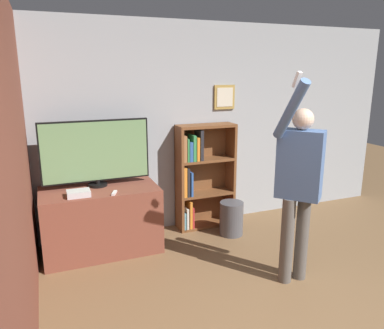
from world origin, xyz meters
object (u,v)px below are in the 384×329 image
television (96,152)px  person (299,180)px  game_console (79,193)px  waste_bin (231,218)px  bookshelf (200,175)px

television → person: person is taller
game_console → waste_bin: 1.97m
television → waste_bin: television is taller
television → bookshelf: bearing=5.2°
game_console → television: bearing=51.0°
bookshelf → waste_bin: bookshelf is taller
television → game_console: television is taller
game_console → person: bearing=-31.4°
television → bookshelf: 1.43m
person → game_console: bearing=-162.5°
waste_bin → bookshelf: bearing=125.2°
game_console → person: 2.29m
game_console → bookshelf: size_ratio=0.17×
waste_bin → game_console: bearing=-179.1°
television → waste_bin: 1.91m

